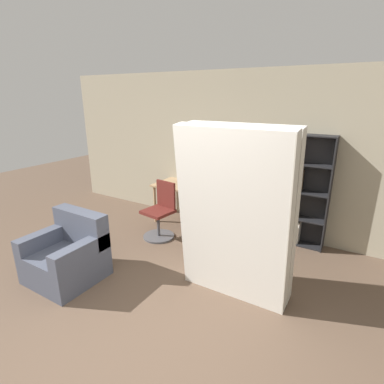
# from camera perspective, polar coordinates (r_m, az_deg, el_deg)

# --- Properties ---
(ground_plane) EXTENTS (16.00, 16.00, 0.00)m
(ground_plane) POSITION_cam_1_polar(r_m,az_deg,el_deg) (3.24, -15.05, -27.82)
(ground_plane) COLOR brown
(wall_back) EXTENTS (8.00, 0.06, 2.70)m
(wall_back) POSITION_cam_1_polar(r_m,az_deg,el_deg) (5.19, 10.88, 7.18)
(wall_back) COLOR tan
(wall_back) RESTS_ON ground
(desk) EXTENTS (1.18, 0.67, 0.73)m
(desk) POSITION_cam_1_polar(r_m,az_deg,el_deg) (5.48, -1.03, 0.31)
(desk) COLOR tan
(desk) RESTS_ON ground
(monitor) EXTENTS (0.59, 0.19, 0.54)m
(monitor) POSITION_cam_1_polar(r_m,az_deg,el_deg) (5.56, 0.20, 4.74)
(monitor) COLOR black
(monitor) RESTS_ON desk
(office_chair) EXTENTS (0.52, 0.52, 0.94)m
(office_chair) POSITION_cam_1_polar(r_m,az_deg,el_deg) (5.04, -6.03, -4.40)
(office_chair) COLOR #4C4C51
(office_chair) RESTS_ON ground
(bookshelf) EXTENTS (0.68, 0.27, 1.75)m
(bookshelf) POSITION_cam_1_polar(r_m,az_deg,el_deg) (4.95, 19.99, -0.57)
(bookshelf) COLOR black
(bookshelf) RESTS_ON ground
(mattress_near) EXTENTS (1.26, 0.40, 2.02)m
(mattress_near) POSITION_cam_1_polar(r_m,az_deg,el_deg) (3.29, 7.80, -5.13)
(mattress_near) COLOR silver
(mattress_near) RESTS_ON ground
(mattress_far) EXTENTS (1.26, 0.37, 2.02)m
(mattress_far) POSITION_cam_1_polar(r_m,az_deg,el_deg) (3.47, 9.17, -3.96)
(mattress_far) COLOR silver
(mattress_far) RESTS_ON ground
(armchair) EXTENTS (0.85, 0.80, 0.85)m
(armchair) POSITION_cam_1_polar(r_m,az_deg,el_deg) (4.28, -22.48, -10.97)
(armchair) COLOR #474C5B
(armchair) RESTS_ON ground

